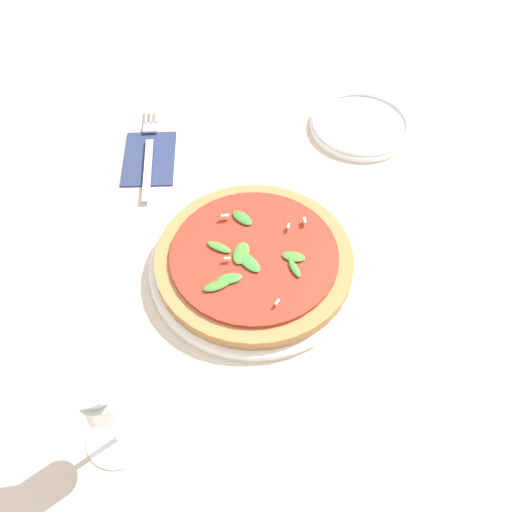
% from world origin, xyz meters
% --- Properties ---
extents(ground_plane, '(6.00, 6.00, 0.00)m').
position_xyz_m(ground_plane, '(0.00, 0.00, 0.00)').
color(ground_plane, beige).
extents(pizza_arugula_main, '(0.30, 0.30, 0.05)m').
position_xyz_m(pizza_arugula_main, '(-0.01, -0.00, 0.02)').
color(pizza_arugula_main, white).
rests_on(pizza_arugula_main, ground_plane).
extents(wine_glass, '(0.08, 0.08, 0.18)m').
position_xyz_m(wine_glass, '(-0.27, 0.16, 0.12)').
color(wine_glass, white).
rests_on(wine_glass, ground_plane).
extents(napkin, '(0.14, 0.09, 0.01)m').
position_xyz_m(napkin, '(0.21, 0.18, 0.00)').
color(napkin, navy).
rests_on(napkin, ground_plane).
extents(fork, '(0.23, 0.04, 0.00)m').
position_xyz_m(fork, '(0.22, 0.18, 0.01)').
color(fork, silver).
rests_on(fork, ground_plane).
extents(side_plate_white, '(0.18, 0.18, 0.02)m').
position_xyz_m(side_plate_white, '(0.30, -0.18, 0.01)').
color(side_plate_white, white).
rests_on(side_plate_white, ground_plane).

